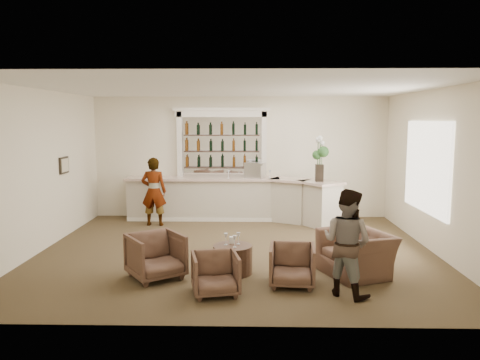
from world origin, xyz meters
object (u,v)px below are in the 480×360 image
armchair_far (356,254)px  espresso_machine (255,170)px  sommelier (154,192)px  armchair_left (156,256)px  flower_vase (320,156)px  cocktail_table (233,259)px  armchair_right (292,265)px  guest (347,242)px  armchair_center (215,274)px  bar_counter (234,199)px

armchair_far → espresso_machine: bearing=179.8°
sommelier → armchair_left: (0.85, -4.00, -0.48)m
flower_vase → armchair_far: bearing=-88.2°
cocktail_table → armchair_left: bearing=-167.4°
flower_vase → armchair_left: bearing=-129.6°
sommelier → armchair_right: 5.34m
flower_vase → cocktail_table: bearing=-118.6°
espresso_machine → armchair_left: bearing=-90.5°
cocktail_table → espresso_machine: bearing=84.5°
cocktail_table → armchair_left: size_ratio=0.81×
cocktail_table → espresso_machine: 4.57m
guest → armchair_center: size_ratio=2.31×
armchair_center → espresso_machine: (0.65, 5.42, 1.02)m
armchair_center → armchair_far: size_ratio=0.62×
bar_counter → armchair_center: (-0.09, -5.36, -0.25)m
armchair_center → guest: bearing=-11.1°
armchair_center → armchair_far: armchair_far is taller
armchair_left → flower_vase: flower_vase is taller
armchair_left → armchair_center: 1.28m
sommelier → armchair_left: size_ratio=2.04×
cocktail_table → armchair_far: size_ratio=0.60×
armchair_far → armchair_center: bearing=-89.1°
armchair_right → flower_vase: flower_vase is taller
flower_vase → armchair_center: bearing=-115.5°
cocktail_table → flower_vase: size_ratio=0.61×
armchair_right → armchair_far: size_ratio=0.64×
armchair_left → armchair_center: bearing=-69.0°
armchair_far → espresso_machine: (-1.73, 4.44, 0.97)m
cocktail_table → flower_vase: bearing=61.4°
bar_counter → armchair_right: (1.13, -4.94, -0.24)m
armchair_left → espresso_machine: 5.10m
bar_counter → armchair_left: (-1.16, -4.64, -0.19)m
guest → armchair_far: (0.37, 0.96, -0.45)m
sommelier → guest: (3.92, -4.68, -0.05)m
armchair_far → armchair_right: bearing=-85.5°
guest → armchair_left: size_ratio=1.93×
armchair_right → espresso_machine: size_ratio=1.59×
bar_counter → sommelier: (-2.00, -0.65, 0.30)m
armchair_center → flower_vase: size_ratio=0.63×
armchair_right → armchair_center: bearing=-156.4°
bar_counter → cocktail_table: size_ratio=8.26×
flower_vase → armchair_right: bearing=-103.6°
armchair_right → espresso_machine: 5.14m
armchair_far → espresso_machine: size_ratio=2.46×
sommelier → armchair_center: (1.91, -4.71, -0.54)m
cocktail_table → armchair_right: (0.99, -0.59, 0.09)m
sommelier → armchair_left: sommelier is taller
espresso_machine → flower_vase: bearing=-3.4°
armchair_right → armchair_far: (1.17, 0.57, 0.04)m
guest → espresso_machine: guest is taller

